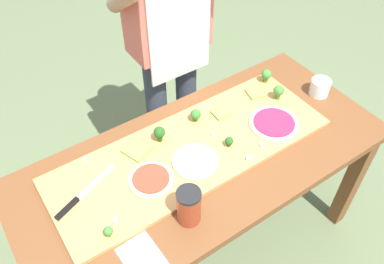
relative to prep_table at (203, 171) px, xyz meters
The scene contains 25 objects.
ground_plane 0.66m from the prep_table, ahead, with size 8.00×8.00×0.00m, color #60704C.
prep_table is the anchor object (origin of this frame).
cutting_board 0.13m from the prep_table, 120.84° to the left, with size 1.25×0.44×0.02m, color tan.
chefs_knife 0.56m from the prep_table, behind, with size 0.30×0.13×0.02m.
pizza_whole_white_garlic 0.15m from the prep_table, 159.80° to the right, with size 0.19×0.19×0.02m.
pizza_whole_tomato_red 0.29m from the prep_table, behind, with size 0.18×0.18×0.02m.
pizza_whole_beet_magenta 0.39m from the prep_table, ahead, with size 0.23×0.23×0.02m.
pizza_slice_center 0.29m from the prep_table, 36.88° to the left, with size 0.07×0.07×0.01m, color #899E4C.
pizza_slice_far_right 0.31m from the prep_table, 142.94° to the left, with size 0.10×0.10×0.01m, color #899E4C.
pizza_slice_far_left 0.49m from the prep_table, 21.66° to the left, with size 0.08×0.08×0.01m, color #899E4C.
broccoli_floret_back_left 0.54m from the prep_table, 165.87° to the right, with size 0.03×0.03×0.04m.
broccoli_floret_center_right 0.60m from the prep_table, 21.91° to the left, with size 0.05×0.05×0.07m.
broccoli_floret_front_mid 0.27m from the prep_table, 124.89° to the left, with size 0.05×0.05×0.08m.
broccoli_floret_back_right 0.26m from the prep_table, 65.51° to the left, with size 0.05×0.05×0.06m.
broccoli_floret_back_mid 0.19m from the prep_table, 13.37° to the right, with size 0.04×0.04×0.05m.
broccoli_floret_center_left 0.54m from the prep_table, ahead, with size 0.05×0.05×0.08m.
cheese_crumble_a 0.51m from the prep_table, 150.64° to the left, with size 0.01×0.01×0.01m, color white.
cheese_crumble_b 0.24m from the prep_table, 46.53° to the right, with size 0.02×0.02×0.02m, color silver.
cheese_crumble_c 0.17m from the prep_table, 34.15° to the left, with size 0.01×0.01×0.01m, color silver.
cheese_crumble_d 0.29m from the prep_table, 25.87° to the right, with size 0.02×0.02×0.02m, color white.
cheese_crumble_e 0.49m from the prep_table, 169.04° to the right, with size 0.02×0.02×0.02m, color silver.
flour_cup 0.73m from the prep_table, ahead, with size 0.10×0.10×0.08m.
sauce_jar 0.36m from the prep_table, 135.67° to the right, with size 0.09×0.09×0.16m.
recipe_note 0.53m from the prep_table, 149.89° to the right, with size 0.13×0.17×0.00m, color white.
cook_center 0.72m from the prep_table, 70.71° to the left, with size 0.54×0.39×1.67m.
Camera 1 is at (-0.67, -0.89, 2.06)m, focal length 37.29 mm.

